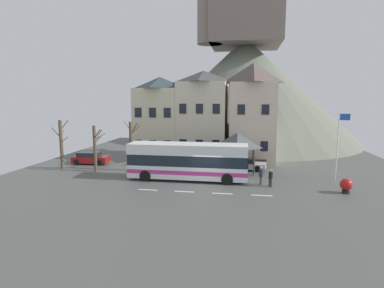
# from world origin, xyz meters

# --- Properties ---
(ground_plane) EXTENTS (40.00, 60.00, 0.07)m
(ground_plane) POSITION_xyz_m (0.00, -0.00, -0.03)
(ground_plane) COLOR #4D514C
(townhouse_00) EXTENTS (5.13, 6.71, 9.93)m
(townhouse_00) POSITION_xyz_m (-7.25, 12.32, 4.96)
(townhouse_00) COLOR beige
(townhouse_00) RESTS_ON ground_plane
(townhouse_01) EXTENTS (5.61, 6.97, 10.61)m
(townhouse_01) POSITION_xyz_m (-1.87, 12.45, 5.31)
(townhouse_01) COLOR beige
(townhouse_01) RESTS_ON ground_plane
(townhouse_02) EXTENTS (5.12, 6.56, 11.41)m
(townhouse_02) POSITION_xyz_m (3.99, 12.25, 5.70)
(townhouse_02) COLOR beige
(townhouse_02) RESTS_ON ground_plane
(hilltop_castle) EXTENTS (37.84, 37.84, 26.49)m
(hilltop_castle) POSITION_xyz_m (2.94, 29.77, 9.24)
(hilltop_castle) COLOR #646B5A
(hilltop_castle) RESTS_ON ground_plane
(transit_bus) EXTENTS (10.73, 2.73, 3.30)m
(transit_bus) POSITION_xyz_m (-1.89, 1.85, 1.67)
(transit_bus) COLOR white
(transit_bus) RESTS_ON ground_plane
(bus_shelter) EXTENTS (3.60, 3.60, 3.93)m
(bus_shelter) POSITION_xyz_m (2.43, 6.08, 3.14)
(bus_shelter) COLOR #473D33
(bus_shelter) RESTS_ON ground_plane
(parked_car_00) EXTENTS (4.04, 2.21, 1.35)m
(parked_car_00) POSITION_xyz_m (-13.98, 6.88, 0.66)
(parked_car_00) COLOR maroon
(parked_car_00) RESTS_ON ground_plane
(parked_car_01) EXTENTS (4.69, 2.36, 1.24)m
(parked_car_01) POSITION_xyz_m (3.05, 6.90, 0.62)
(parked_car_01) COLOR silver
(parked_car_01) RESTS_ON ground_plane
(parked_car_02) EXTENTS (4.17, 2.15, 1.22)m
(parked_car_02) POSITION_xyz_m (-6.76, 7.31, 0.60)
(parked_car_02) COLOR slate
(parked_car_02) RESTS_ON ground_plane
(pedestrian_00) EXTENTS (0.35, 0.35, 1.48)m
(pedestrian_00) POSITION_xyz_m (5.33, 0.69, 0.83)
(pedestrian_00) COLOR #38332D
(pedestrian_00) RESTS_ON ground_plane
(pedestrian_01) EXTENTS (0.35, 0.36, 1.59)m
(pedestrian_01) POSITION_xyz_m (4.57, 1.19, 0.89)
(pedestrian_01) COLOR #38332D
(pedestrian_01) RESTS_ON ground_plane
(public_bench) EXTENTS (1.52, 0.48, 0.87)m
(public_bench) POSITION_xyz_m (4.73, 7.92, 0.47)
(public_bench) COLOR #473828
(public_bench) RESTS_ON ground_plane
(flagpole) EXTENTS (0.95, 0.10, 6.07)m
(flagpole) POSITION_xyz_m (11.32, 3.64, 3.57)
(flagpole) COLOR silver
(flagpole) RESTS_ON ground_plane
(harbour_buoy) EXTENTS (0.94, 0.94, 1.19)m
(harbour_buoy) POSITION_xyz_m (10.97, -0.21, 0.67)
(harbour_buoy) COLOR black
(harbour_buoy) RESTS_ON ground_plane
(bare_tree_00) EXTENTS (1.72, 0.85, 5.03)m
(bare_tree_00) POSITION_xyz_m (-8.23, 4.52, 2.62)
(bare_tree_00) COLOR #47382D
(bare_tree_00) RESTS_ON ground_plane
(bare_tree_01) EXTENTS (1.15, 1.36, 4.64)m
(bare_tree_01) POSITION_xyz_m (-11.67, 3.56, 2.44)
(bare_tree_01) COLOR brown
(bare_tree_01) RESTS_ON ground_plane
(bare_tree_02) EXTENTS (2.01, 1.61, 5.09)m
(bare_tree_02) POSITION_xyz_m (-15.76, 4.19, 2.63)
(bare_tree_02) COLOR brown
(bare_tree_02) RESTS_ON ground_plane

